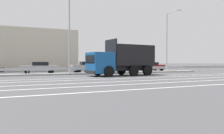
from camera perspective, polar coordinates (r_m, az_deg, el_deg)
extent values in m
plane|color=#424244|center=(23.33, 0.19, -2.14)|extent=(320.00, 320.00, 0.00)
cube|color=silver|center=(21.19, 4.73, -2.49)|extent=(50.23, 0.16, 0.01)
cube|color=silver|center=(19.51, 7.51, -2.83)|extent=(50.23, 0.16, 0.01)
cube|color=silver|center=(17.48, 11.80, -3.33)|extent=(50.23, 0.16, 0.01)
cube|color=silver|center=(15.87, 16.20, -3.82)|extent=(50.23, 0.16, 0.01)
cube|color=silver|center=(14.17, 22.45, -4.48)|extent=(50.23, 0.16, 0.01)
cube|color=gray|center=(25.88, -2.38, -1.60)|extent=(27.62, 1.10, 0.18)
cube|color=#9EA0A5|center=(27.04, -3.39, -0.35)|extent=(50.23, 0.04, 0.32)
cylinder|color=#ADADB2|center=(25.27, -25.85, -1.31)|extent=(0.09, 0.09, 0.62)
cylinder|color=#ADADB2|center=(25.30, -21.17, -1.26)|extent=(0.09, 0.09, 0.62)
cylinder|color=#ADADB2|center=(25.50, -16.52, -1.21)|extent=(0.09, 0.09, 0.62)
cylinder|color=#ADADB2|center=(25.86, -11.98, -1.15)|extent=(0.09, 0.09, 0.62)
cylinder|color=#ADADB2|center=(26.38, -7.59, -1.08)|extent=(0.09, 0.09, 0.62)
cylinder|color=#ADADB2|center=(27.05, -3.39, -1.01)|extent=(0.09, 0.09, 0.62)
cylinder|color=#ADADB2|center=(27.86, 0.58, -0.94)|extent=(0.09, 0.09, 0.62)
cylinder|color=#ADADB2|center=(28.79, 4.32, -0.87)|extent=(0.09, 0.09, 0.62)
cylinder|color=#ADADB2|center=(29.84, 7.80, -0.80)|extent=(0.09, 0.09, 0.62)
cylinder|color=#ADADB2|center=(30.99, 11.04, -0.74)|extent=(0.09, 0.09, 0.62)
cylinder|color=#ADADB2|center=(32.23, 14.04, -0.67)|extent=(0.09, 0.09, 0.62)
cylinder|color=#ADADB2|center=(33.56, 16.80, -0.61)|extent=(0.09, 0.09, 0.62)
cylinder|color=#ADADB2|center=(34.95, 19.35, -0.56)|extent=(0.09, 0.09, 0.62)
cylinder|color=#ADADB2|center=(36.41, 21.71, -0.50)|extent=(0.09, 0.09, 0.62)
cylinder|color=#ADADB2|center=(37.93, 23.87, -0.45)|extent=(0.09, 0.09, 0.62)
cylinder|color=#ADADB2|center=(39.50, 25.87, -0.41)|extent=(0.09, 0.09, 0.62)
cube|color=#144C8C|center=(21.52, -3.15, 1.10)|extent=(2.34, 2.61, 2.03)
cube|color=black|center=(21.06, -5.81, 2.04)|extent=(0.21, 2.09, 0.77)
cube|color=black|center=(21.07, -5.89, -1.25)|extent=(0.30, 2.39, 0.24)
cube|color=black|center=(23.32, 4.76, -0.22)|extent=(5.10, 1.76, 0.53)
cube|color=black|center=(23.31, 4.77, 0.58)|extent=(4.99, 2.74, 0.12)
cube|color=black|center=(22.41, 6.37, 3.28)|extent=(4.80, 0.51, 2.02)
cube|color=black|center=(24.26, 3.29, 3.14)|extent=(4.80, 0.51, 2.02)
cube|color=black|center=(22.11, -0.30, 3.97)|extent=(0.30, 2.34, 2.53)
cube|color=black|center=(24.72, 9.30, 3.09)|extent=(0.30, 2.34, 2.02)
cylinder|color=black|center=(20.62, -0.89, -1.15)|extent=(1.06, 0.41, 1.04)
cylinder|color=black|center=(22.75, -3.74, -0.92)|extent=(1.06, 0.41, 1.04)
cylinder|color=black|center=(22.13, 5.68, -0.99)|extent=(1.06, 0.41, 1.04)
cylinder|color=black|center=(24.13, 2.44, -0.79)|extent=(1.06, 0.41, 1.04)
cylinder|color=black|center=(23.18, 9.24, -0.90)|extent=(1.06, 0.41, 1.04)
cylinder|color=black|center=(25.09, 5.84, -0.72)|extent=(1.06, 0.41, 1.04)
cylinder|color=white|center=(28.72, 8.95, -1.15)|extent=(0.16, 0.16, 0.36)
cylinder|color=black|center=(28.70, 8.96, -0.43)|extent=(0.16, 0.16, 0.36)
cylinder|color=white|center=(28.70, 8.96, 0.29)|extent=(0.16, 0.16, 0.36)
cylinder|color=black|center=(28.69, 8.96, 1.01)|extent=(0.16, 0.16, 0.36)
cylinder|color=white|center=(28.69, 8.96, 1.74)|extent=(0.16, 0.16, 0.36)
cylinder|color=#1E4CB2|center=(28.70, 8.97, 2.70)|extent=(0.61, 0.03, 0.61)
cylinder|color=white|center=(28.70, 8.97, 2.70)|extent=(0.65, 0.02, 0.65)
cylinder|color=#ADADB2|center=(24.64, -11.08, 7.80)|extent=(0.18, 0.18, 8.40)
cylinder|color=#ADADB2|center=(30.74, 14.10, 6.22)|extent=(0.18, 0.18, 8.11)
cylinder|color=#ADADB2|center=(30.29, 15.54, 13.76)|extent=(0.29, 2.57, 0.10)
cube|color=silver|center=(29.26, 17.05, 14.03)|extent=(0.71, 0.25, 0.12)
cube|color=#A3A3A8|center=(27.98, -18.54, -0.32)|extent=(4.48, 2.16, 0.68)
cube|color=black|center=(27.98, -18.28, 0.83)|extent=(1.93, 1.80, 0.44)
cylinder|color=black|center=(27.04, -21.31, -1.12)|extent=(0.61, 0.23, 0.60)
cylinder|color=black|center=(28.88, -21.32, -0.97)|extent=(0.61, 0.23, 0.60)
cylinder|color=black|center=(27.18, -15.57, -1.07)|extent=(0.61, 0.23, 0.60)
cylinder|color=black|center=(29.01, -15.94, -0.92)|extent=(0.61, 0.23, 0.60)
cube|color=#A3A3A8|center=(29.29, -6.75, -0.15)|extent=(4.08, 2.00, 0.72)
cube|color=black|center=(29.32, -6.53, 0.99)|extent=(1.75, 1.69, 0.44)
cylinder|color=black|center=(28.15, -8.72, -0.95)|extent=(0.61, 0.22, 0.60)
cylinder|color=black|center=(29.85, -9.50, -0.83)|extent=(0.61, 0.22, 0.60)
cylinder|color=black|center=(28.83, -3.90, -0.89)|extent=(0.61, 0.22, 0.60)
cylinder|color=black|center=(30.49, -4.93, -0.77)|extent=(0.61, 0.22, 0.60)
cube|color=#A3A3A8|center=(31.29, 3.08, -0.07)|extent=(3.98, 1.86, 0.71)
cube|color=black|center=(31.33, 3.28, 0.94)|extent=(1.69, 1.60, 0.39)
cylinder|color=black|center=(30.00, 1.71, -0.80)|extent=(0.60, 0.21, 0.60)
cylinder|color=black|center=(31.55, 0.40, -0.69)|extent=(0.60, 0.21, 0.60)
cylinder|color=black|center=(31.12, 5.80, -0.73)|extent=(0.60, 0.21, 0.60)
cylinder|color=black|center=(32.61, 4.35, -0.63)|extent=(0.60, 0.21, 0.60)
cube|color=maroon|center=(34.52, 10.37, 0.02)|extent=(3.83, 1.91, 0.67)
cube|color=black|center=(34.45, 10.22, 0.91)|extent=(1.62, 1.66, 0.40)
cylinder|color=black|center=(35.94, 11.09, -0.47)|extent=(0.60, 0.21, 0.60)
cylinder|color=black|center=(34.52, 12.82, -0.55)|extent=(0.60, 0.21, 0.60)
cylinder|color=black|center=(34.61, 7.92, -0.53)|extent=(0.60, 0.21, 0.60)
cylinder|color=black|center=(33.13, 9.59, -0.62)|extent=(0.60, 0.21, 0.60)
cube|color=beige|center=(40.44, -23.30, 3.80)|extent=(17.37, 12.97, 6.47)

